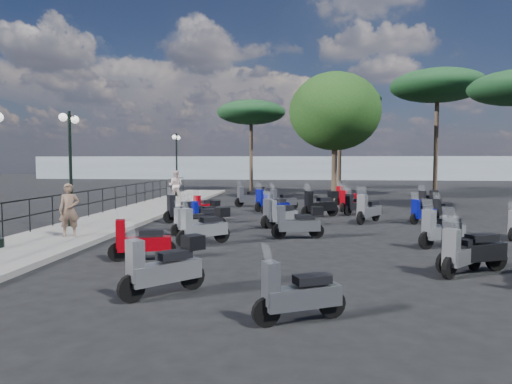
# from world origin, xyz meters

# --- Properties ---
(ground) EXTENTS (120.00, 120.00, 0.00)m
(ground) POSITION_xyz_m (0.00, 0.00, 0.00)
(ground) COLOR black
(ground) RESTS_ON ground
(sidewalk) EXTENTS (3.00, 30.00, 0.15)m
(sidewalk) POSITION_xyz_m (-6.50, 3.00, 0.07)
(sidewalk) COLOR slate
(sidewalk) RESTS_ON ground
(railing) EXTENTS (0.04, 26.04, 1.10)m
(railing) POSITION_xyz_m (-7.80, 2.80, 0.90)
(railing) COLOR black
(railing) RESTS_ON sidewalk
(lamp_post_1) EXTENTS (0.34, 1.20, 4.08)m
(lamp_post_1) POSITION_xyz_m (-7.11, -1.93, 2.48)
(lamp_post_1) COLOR black
(lamp_post_1) RESTS_ON sidewalk
(lamp_post_2) EXTENTS (0.33, 1.21, 4.10)m
(lamp_post_2) POSITION_xyz_m (-7.15, 11.85, 2.49)
(lamp_post_2) COLOR black
(lamp_post_2) RESTS_ON sidewalk
(woman) EXTENTS (0.70, 0.59, 1.65)m
(woman) POSITION_xyz_m (-6.04, -4.07, 0.97)
(woman) COLOR brown
(woman) RESTS_ON sidewalk
(pedestrian_far) EXTENTS (0.88, 0.69, 1.75)m
(pedestrian_far) POSITION_xyz_m (-6.36, 8.79, 1.03)
(pedestrian_far) COLOR silver
(pedestrian_far) RESTS_ON sidewalk
(scooter_0) EXTENTS (1.61, 0.79, 1.33)m
(scooter_0) POSITION_xyz_m (-2.88, -6.48, 0.46)
(scooter_0) COLOR black
(scooter_0) RESTS_ON ground
(scooter_1) EXTENTS (1.43, 1.34, 1.42)m
(scooter_1) POSITION_xyz_m (-1.77, -4.22, 0.54)
(scooter_1) COLOR black
(scooter_1) RESTS_ON ground
(scooter_2) EXTENTS (1.47, 1.24, 1.44)m
(scooter_2) POSITION_xyz_m (-3.68, 0.52, 0.50)
(scooter_2) COLOR black
(scooter_2) RESTS_ON ground
(scooter_3) EXTENTS (1.08, 1.21, 1.18)m
(scooter_3) POSITION_xyz_m (-2.72, 0.18, 0.44)
(scooter_3) COLOR black
(scooter_3) RESTS_ON ground
(scooter_4) EXTENTS (0.81, 1.41, 1.21)m
(scooter_4) POSITION_xyz_m (-3.34, 2.69, 0.42)
(scooter_4) COLOR black
(scooter_4) RESTS_ON ground
(scooter_5) EXTENTS (1.55, 1.14, 1.41)m
(scooter_5) POSITION_xyz_m (-1.72, 6.96, 0.53)
(scooter_5) COLOR black
(scooter_5) RESTS_ON ground
(scooter_6) EXTENTS (1.35, 1.39, 1.41)m
(scooter_6) POSITION_xyz_m (-1.40, -9.30, 0.53)
(scooter_6) COLOR black
(scooter_6) RESTS_ON ground
(scooter_7) EXTENTS (1.12, 1.11, 1.18)m
(scooter_7) POSITION_xyz_m (-2.65, -2.47, 0.41)
(scooter_7) COLOR black
(scooter_7) RESTS_ON ground
(scooter_8) EXTENTS (1.61, 0.93, 1.38)m
(scooter_8) POSITION_xyz_m (-2.42, -1.79, 0.48)
(scooter_8) COLOR black
(scooter_8) RESTS_ON ground
(scooter_9) EXTENTS (1.27, 1.34, 1.38)m
(scooter_9) POSITION_xyz_m (0.20, -0.41, 0.48)
(scooter_9) COLOR black
(scooter_9) RESTS_ON ground
(scooter_10) EXTENTS (1.03, 1.56, 1.40)m
(scooter_10) POSITION_xyz_m (-0.72, 5.00, 0.48)
(scooter_10) COLOR black
(scooter_10) RESTS_ON ground
(scooter_11) EXTENTS (1.50, 1.04, 1.37)m
(scooter_11) POSITION_xyz_m (0.09, 5.28, 0.48)
(scooter_11) COLOR black
(scooter_11) RESTS_ON ground
(scooter_12) EXTENTS (1.46, 0.86, 1.26)m
(scooter_12) POSITION_xyz_m (1.08, -10.46, 0.44)
(scooter_12) COLOR black
(scooter_12) RESTS_ON ground
(scooter_13) EXTENTS (1.69, 0.62, 1.36)m
(scooter_13) POSITION_xyz_m (1.00, -2.90, 0.51)
(scooter_13) COLOR black
(scooter_13) RESTS_ON ground
(scooter_14) EXTENTS (1.20, 1.29, 1.32)m
(scooter_14) POSITION_xyz_m (0.32, -0.39, 0.46)
(scooter_14) COLOR black
(scooter_14) RESTS_ON ground
(scooter_15) EXTENTS (1.21, 1.17, 1.26)m
(scooter_15) POSITION_xyz_m (3.53, 3.81, 0.44)
(scooter_15) COLOR black
(scooter_15) RESTS_ON ground
(scooter_16) EXTENTS (1.45, 0.68, 1.19)m
(scooter_16) POSITION_xyz_m (-0.16, 3.75, 0.41)
(scooter_16) COLOR black
(scooter_16) RESTS_ON ground
(scooter_17) EXTENTS (0.93, 1.55, 1.34)m
(scooter_17) POSITION_xyz_m (3.30, 5.29, 0.47)
(scooter_17) COLOR black
(scooter_17) RESTS_ON ground
(scooter_19) EXTENTS (1.24, 1.31, 1.35)m
(scooter_19) POSITION_xyz_m (4.60, -7.13, 0.47)
(scooter_19) COLOR black
(scooter_19) RESTS_ON ground
(scooter_20) EXTENTS (1.57, 1.07, 1.42)m
(scooter_20) POSITION_xyz_m (5.11, -3.93, 0.49)
(scooter_20) COLOR black
(scooter_20) RESTS_ON ground
(scooter_21) EXTENTS (1.16, 1.61, 1.49)m
(scooter_21) POSITION_xyz_m (3.73, 1.08, 0.52)
(scooter_21) COLOR black
(scooter_21) RESTS_ON ground
(scooter_22) EXTENTS (1.68, 1.16, 1.49)m
(scooter_22) POSITION_xyz_m (1.90, 2.76, 0.56)
(scooter_22) COLOR black
(scooter_22) RESTS_ON ground
(scooter_23) EXTENTS (1.39, 1.14, 1.34)m
(scooter_23) POSITION_xyz_m (3.54, 8.71, 0.47)
(scooter_23) COLOR black
(scooter_23) RESTS_ON ground
(scooter_25) EXTENTS (1.77, 0.95, 1.49)m
(scooter_25) POSITION_xyz_m (4.86, -6.95, 0.52)
(scooter_25) COLOR black
(scooter_25) RESTS_ON ground
(scooter_27) EXTENTS (1.25, 1.10, 1.25)m
(scooter_27) POSITION_xyz_m (5.85, 1.15, 0.44)
(scooter_27) COLOR black
(scooter_27) RESTS_ON ground
(scooter_28) EXTENTS (1.17, 1.04, 1.18)m
(scooter_28) POSITION_xyz_m (6.97, 2.33, 0.41)
(scooter_28) COLOR black
(scooter_28) RESTS_ON ground
(scooter_29) EXTENTS (1.25, 1.24, 1.28)m
(scooter_29) POSITION_xyz_m (7.39, 6.29, 0.48)
(scooter_29) COLOR black
(scooter_29) RESTS_ON ground
(broadleaf_tree) EXTENTS (5.73, 5.73, 7.99)m
(broadleaf_tree) POSITION_xyz_m (3.07, 11.73, 5.54)
(broadleaf_tree) COLOR #38281E
(broadleaf_tree) RESTS_ON ground
(pine_0) EXTENTS (5.97, 5.97, 7.92)m
(pine_0) POSITION_xyz_m (3.78, 16.93, 6.86)
(pine_0) COLOR #38281E
(pine_0) RESTS_ON ground
(pine_1) EXTENTS (6.29, 6.29, 8.62)m
(pine_1) POSITION_xyz_m (10.10, 14.89, 7.50)
(pine_1) COLOR #38281E
(pine_1) RESTS_ON ground
(pine_2) EXTENTS (5.58, 5.58, 7.35)m
(pine_2) POSITION_xyz_m (-3.13, 19.66, 6.35)
(pine_2) COLOR #38281E
(pine_2) RESTS_ON ground
(distant_hills) EXTENTS (70.00, 8.00, 3.00)m
(distant_hills) POSITION_xyz_m (0.00, 45.00, 1.50)
(distant_hills) COLOR gray
(distant_hills) RESTS_ON ground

